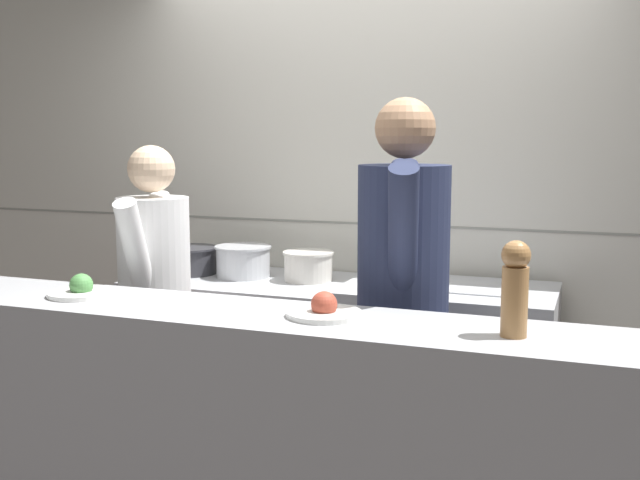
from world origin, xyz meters
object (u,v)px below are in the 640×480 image
chef_head_cook (155,301)px  chefs_knife (453,292)px  plated_dish_appetiser (324,310)px  chef_sous (403,299)px  sauce_pot (243,260)px  stock_pot (190,259)px  plated_dish_main (82,290)px  pepper_mill (515,286)px  braising_pot (308,265)px  oven_range (246,359)px

chef_head_cook → chefs_knife: bearing=10.7°
plated_dish_appetiser → chef_sous: 0.53m
sauce_pot → chef_head_cook: size_ratio=0.19×
stock_pot → chefs_knife: stock_pot is taller
stock_pot → chefs_knife: (1.46, -0.14, -0.05)m
plated_dish_main → pepper_mill: bearing=-1.0°
chefs_knife → stock_pot: bearing=174.4°
sauce_pot → chef_sous: bearing=-33.4°
pepper_mill → plated_dish_main: bearing=179.0°
stock_pot → chef_sous: bearing=-26.4°
braising_pot → plated_dish_main: (-0.44, -1.23, 0.07)m
sauce_pot → chef_sous: size_ratio=0.17×
braising_pot → plated_dish_main: size_ratio=1.03×
sauce_pot → pepper_mill: bearing=-38.9°
oven_range → stock_pot: bearing=177.4°
stock_pot → plated_dish_main: (0.23, -1.19, 0.07)m
sauce_pot → chef_head_cook: bearing=-99.5°
plated_dish_appetiser → plated_dish_main: bearing=-179.3°
braising_pot → chefs_knife: (0.78, -0.18, -0.05)m
stock_pot → chef_sous: size_ratio=0.18×
sauce_pot → chefs_knife: (1.14, -0.15, -0.06)m
oven_range → plated_dish_appetiser: (0.88, -1.16, 0.59)m
plated_dish_main → chef_sous: bearing=24.7°
plated_dish_appetiser → chef_head_cook: 1.15m
plated_dish_appetiser → chef_sous: chef_sous is taller
chefs_knife → chef_sous: 0.54m
sauce_pot → pepper_mill: size_ratio=1.02×
oven_range → braising_pot: size_ratio=4.28×
oven_range → pepper_mill: (1.50, -1.20, 0.73)m
chef_head_cook → stock_pot: bearing=95.9°
chef_head_cook → chef_sous: (1.15, -0.02, 0.10)m
stock_pot → plated_dish_main: 1.22m
chefs_knife → plated_dish_appetiser: plated_dish_appetiser is taller
plated_dish_appetiser → chef_head_cook: size_ratio=0.16×
chef_sous → braising_pot: bearing=120.0°
braising_pot → stock_pot: bearing=-177.0°
sauce_pot → chefs_knife: bearing=-7.7°
oven_range → sauce_pot: sauce_pot is taller
plated_dish_main → chef_sous: 1.24m
stock_pot → oven_range: bearing=-2.6°
chefs_knife → pepper_mill: bearing=-70.4°
braising_pot → chef_head_cook: (-0.47, -0.69, -0.08)m
braising_pot → plated_dish_main: 1.31m
plated_dish_appetiser → chef_sous: size_ratio=0.15×
stock_pot → plated_dish_main: bearing=-79.0°
stock_pot → pepper_mill: pepper_mill is taller
chef_head_cook → braising_pot: bearing=44.1°
chefs_knife → pepper_mill: pepper_mill is taller
stock_pot → braising_pot: size_ratio=1.19×
braising_pot → chef_head_cook: 0.84m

